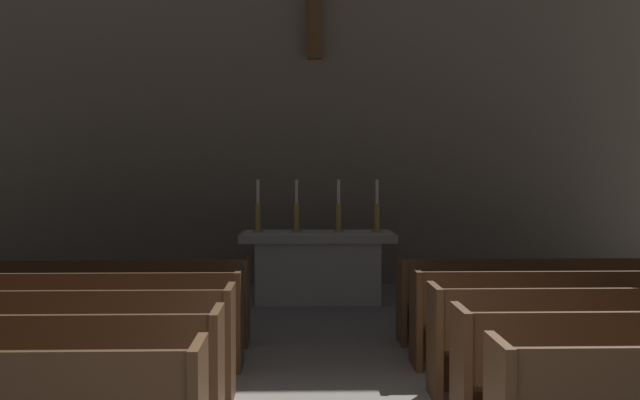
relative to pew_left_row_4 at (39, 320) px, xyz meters
name	(u,v)px	position (x,y,z in m)	size (l,w,h in m)	color
pew_left_row_4	(39,320)	(0.00, 0.00, 0.00)	(3.84, 0.50, 0.95)	brown
pew_left_row_5	(71,302)	(0.00, 1.04, 0.00)	(3.84, 0.50, 0.95)	brown
pew_right_row_4	(610,317)	(5.49, 0.00, 0.00)	(3.84, 0.50, 0.95)	brown
pew_right_row_5	(573,299)	(5.49, 1.04, 0.00)	(3.84, 0.50, 0.95)	brown
altar	(318,265)	(2.74, 3.72, 0.06)	(2.20, 0.90, 1.01)	#BCB7AD
candlestick_outer_left	(258,215)	(1.89, 3.72, 0.78)	(0.16, 0.16, 0.75)	#B79338
candlestick_inner_left	(297,215)	(2.44, 3.72, 0.78)	(0.16, 0.16, 0.75)	#B79338
candlestick_inner_right	(338,215)	(3.04, 3.72, 0.78)	(0.16, 0.16, 0.75)	#B79338
candlestick_outer_right	(377,215)	(3.59, 3.72, 0.78)	(0.16, 0.16, 0.75)	#B79338
apse_with_cross	(314,32)	(2.74, 5.65, 3.71)	(12.24, 0.47, 8.36)	#706656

